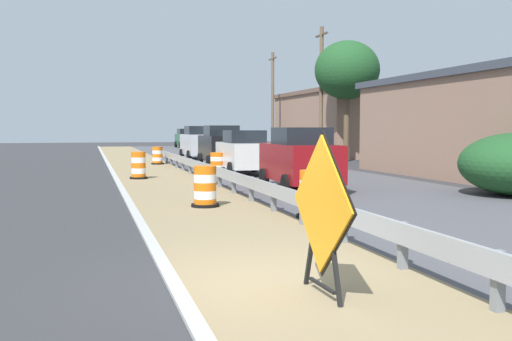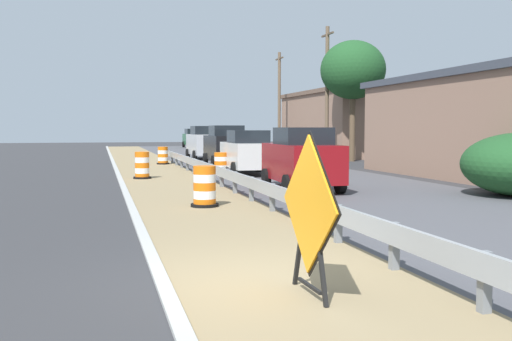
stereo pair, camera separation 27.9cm
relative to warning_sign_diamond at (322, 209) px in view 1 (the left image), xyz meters
name	(u,v)px [view 1 (the left image)]	position (x,y,z in m)	size (l,w,h in m)	color
ground_plane	(272,282)	(-0.40, 0.76, -1.07)	(160.00, 160.00, 0.00)	#333335
median_dirt_strip	(308,279)	(0.12, 0.76, -1.07)	(3.43, 120.00, 0.01)	#8E7A56
curb_near_edge	(176,289)	(-1.70, 0.76, -1.07)	(0.20, 120.00, 0.11)	#ADADA8
guardrail_median	(493,267)	(1.60, -1.16, -0.55)	(0.18, 59.96, 0.71)	#999EA3
warning_sign_diamond	(322,209)	(0.00, 0.00, 0.00)	(0.10, 1.81, 2.05)	black
traffic_barrel_nearest	(312,196)	(2.19, 5.87, -0.57)	(0.71, 0.71, 1.10)	orange
traffic_barrel_close	(205,188)	(0.19, 8.42, -0.58)	(0.74, 0.74, 1.08)	orange
traffic_barrel_mid	(139,167)	(-0.80, 17.52, -0.57)	(0.73, 0.73, 1.10)	orange
traffic_barrel_far	(217,164)	(2.86, 19.30, -0.64)	(0.74, 0.74, 0.97)	orange
traffic_barrel_farther	(157,156)	(1.04, 26.93, -0.62)	(0.72, 0.72, 1.00)	orange
car_lead_near_lane	(221,146)	(4.28, 24.86, 0.03)	(2.09, 4.20, 2.22)	black
car_trailing_near_lane	(196,140)	(7.20, 48.74, -0.09)	(2.07, 4.37, 1.95)	silver
car_lead_far_lane	(300,159)	(4.06, 11.72, -0.03)	(2.09, 4.24, 2.09)	maroon
car_mid_far_lane	(186,138)	(7.28, 55.12, -0.06)	(2.05, 4.49, 2.02)	#195128
car_trailing_far_lane	(244,152)	(3.95, 18.68, -0.08)	(2.05, 4.24, 1.98)	silver
car_distant_a	(222,141)	(7.54, 39.05, -0.05)	(2.01, 4.20, 2.04)	#4C5156
car_distant_b	(198,143)	(4.31, 31.96, 0.03)	(1.99, 4.26, 2.21)	silver
roadside_shop_far	(343,123)	(16.09, 34.63, 1.38)	(7.10, 13.48, 4.89)	#93705B
utility_pole_mid	(321,92)	(11.36, 27.57, 3.28)	(0.24, 1.80, 8.38)	brown
utility_pole_far	(273,101)	(11.59, 38.33, 3.16)	(0.24, 1.80, 8.14)	brown
tree_roadside	(347,71)	(12.76, 26.81, 4.56)	(4.02, 4.02, 7.48)	brown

